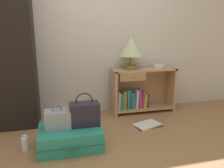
{
  "coord_description": "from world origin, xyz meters",
  "views": [
    {
      "loc": [
        -0.44,
        -1.82,
        1.24
      ],
      "look_at": [
        0.25,
        0.9,
        0.55
      ],
      "focal_mm": 36.16,
      "sensor_mm": 36.0,
      "label": 1
    }
  ],
  "objects_px": {
    "suitcase_large": "(70,137)",
    "train_case": "(58,119)",
    "handbag": "(85,114)",
    "open_book_on_floor": "(147,125)",
    "table_lamp": "(131,47)",
    "bookshelf": "(140,91)",
    "bottle": "(25,143)",
    "bowl": "(159,66)"
  },
  "relations": [
    {
      "from": "bottle",
      "to": "bookshelf",
      "type": "bearing_deg",
      "value": 27.14
    },
    {
      "from": "bookshelf",
      "to": "handbag",
      "type": "distance_m",
      "value": 1.25
    },
    {
      "from": "table_lamp",
      "to": "bottle",
      "type": "xyz_separation_m",
      "value": [
        -1.43,
        -0.83,
        -0.9
      ]
    },
    {
      "from": "bookshelf",
      "to": "handbag",
      "type": "xyz_separation_m",
      "value": [
        -0.95,
        -0.81,
        0.03
      ]
    },
    {
      "from": "bowl",
      "to": "train_case",
      "type": "height_order",
      "value": "bowl"
    },
    {
      "from": "handbag",
      "to": "train_case",
      "type": "bearing_deg",
      "value": 179.68
    },
    {
      "from": "train_case",
      "to": "table_lamp",
      "type": "bearing_deg",
      "value": 37.37
    },
    {
      "from": "table_lamp",
      "to": "train_case",
      "type": "relative_size",
      "value": 1.75
    },
    {
      "from": "train_case",
      "to": "open_book_on_floor",
      "type": "xyz_separation_m",
      "value": [
        1.14,
        0.27,
        -0.31
      ]
    },
    {
      "from": "bowl",
      "to": "open_book_on_floor",
      "type": "distance_m",
      "value": 0.95
    },
    {
      "from": "table_lamp",
      "to": "bowl",
      "type": "relative_size",
      "value": 2.89
    },
    {
      "from": "bowl",
      "to": "train_case",
      "type": "distance_m",
      "value": 1.76
    },
    {
      "from": "suitcase_large",
      "to": "train_case",
      "type": "bearing_deg",
      "value": 165.52
    },
    {
      "from": "bowl",
      "to": "train_case",
      "type": "bearing_deg",
      "value": -152.18
    },
    {
      "from": "train_case",
      "to": "bottle",
      "type": "relative_size",
      "value": 1.57
    },
    {
      "from": "open_book_on_floor",
      "to": "suitcase_large",
      "type": "bearing_deg",
      "value": -163.77
    },
    {
      "from": "bookshelf",
      "to": "table_lamp",
      "type": "bearing_deg",
      "value": 172.45
    },
    {
      "from": "table_lamp",
      "to": "suitcase_large",
      "type": "distance_m",
      "value": 1.56
    },
    {
      "from": "open_book_on_floor",
      "to": "handbag",
      "type": "bearing_deg",
      "value": -162.65
    },
    {
      "from": "bowl",
      "to": "open_book_on_floor",
      "type": "relative_size",
      "value": 0.42
    },
    {
      "from": "table_lamp",
      "to": "suitcase_large",
      "type": "xyz_separation_m",
      "value": [
        -0.96,
        -0.86,
        -0.87
      ]
    },
    {
      "from": "table_lamp",
      "to": "bookshelf",
      "type": "bearing_deg",
      "value": -7.55
    },
    {
      "from": "suitcase_large",
      "to": "handbag",
      "type": "distance_m",
      "value": 0.29
    },
    {
      "from": "suitcase_large",
      "to": "handbag",
      "type": "relative_size",
      "value": 1.82
    },
    {
      "from": "handbag",
      "to": "bottle",
      "type": "height_order",
      "value": "handbag"
    },
    {
      "from": "table_lamp",
      "to": "suitcase_large",
      "type": "height_order",
      "value": "table_lamp"
    },
    {
      "from": "table_lamp",
      "to": "open_book_on_floor",
      "type": "height_order",
      "value": "table_lamp"
    },
    {
      "from": "table_lamp",
      "to": "bowl",
      "type": "xyz_separation_m",
      "value": [
        0.44,
        -0.02,
        -0.29
      ]
    },
    {
      "from": "bookshelf",
      "to": "bottle",
      "type": "bearing_deg",
      "value": -152.86
    },
    {
      "from": "handbag",
      "to": "open_book_on_floor",
      "type": "distance_m",
      "value": 0.96
    },
    {
      "from": "train_case",
      "to": "bowl",
      "type": "bearing_deg",
      "value": 27.82
    },
    {
      "from": "bookshelf",
      "to": "bowl",
      "type": "distance_m",
      "value": 0.47
    },
    {
      "from": "train_case",
      "to": "open_book_on_floor",
      "type": "height_order",
      "value": "train_case"
    },
    {
      "from": "train_case",
      "to": "open_book_on_floor",
      "type": "relative_size",
      "value": 0.68
    },
    {
      "from": "table_lamp",
      "to": "suitcase_large",
      "type": "relative_size",
      "value": 0.71
    },
    {
      "from": "bookshelf",
      "to": "bowl",
      "type": "relative_size",
      "value": 5.93
    },
    {
      "from": "open_book_on_floor",
      "to": "bottle",
      "type": "bearing_deg",
      "value": -169.79
    },
    {
      "from": "train_case",
      "to": "suitcase_large",
      "type": "bearing_deg",
      "value": -14.48
    },
    {
      "from": "handbag",
      "to": "bottle",
      "type": "bearing_deg",
      "value": -179.93
    },
    {
      "from": "handbag",
      "to": "bottle",
      "type": "xyz_separation_m",
      "value": [
        -0.63,
        -0.0,
        -0.27
      ]
    },
    {
      "from": "open_book_on_floor",
      "to": "bookshelf",
      "type": "bearing_deg",
      "value": 80.01
    },
    {
      "from": "bookshelf",
      "to": "train_case",
      "type": "relative_size",
      "value": 3.59
    }
  ]
}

